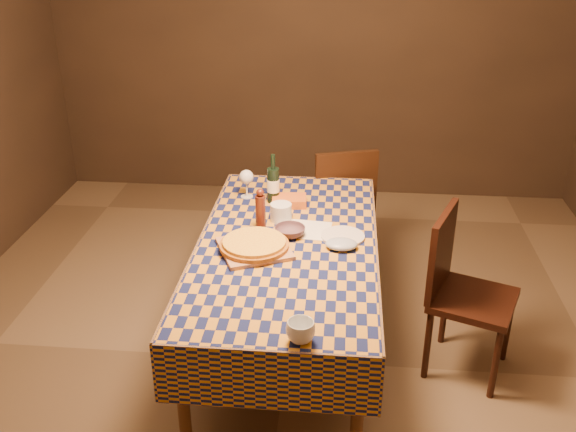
{
  "coord_description": "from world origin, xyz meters",
  "views": [
    {
      "loc": [
        0.28,
        -2.95,
        2.35
      ],
      "look_at": [
        0.0,
        0.05,
        0.9
      ],
      "focal_mm": 40.0,
      "sensor_mm": 36.0,
      "label": 1
    }
  ],
  "objects": [
    {
      "name": "bowl",
      "position": [
        0.01,
        0.08,
        0.8
      ],
      "size": [
        0.19,
        0.19,
        0.05
      ],
      "primitive_type": "imported",
      "rotation": [
        0.0,
        0.0,
        -0.17
      ],
      "color": "#563C48",
      "rests_on": "dining_table"
    },
    {
      "name": "white_plate",
      "position": [
        0.29,
        0.08,
        0.78
      ],
      "size": [
        0.24,
        0.24,
        0.01
      ],
      "primitive_type": "cylinder",
      "rotation": [
        0.0,
        0.0,
        0.02
      ],
      "color": "silver",
      "rests_on": "dining_table"
    },
    {
      "name": "dining_table",
      "position": [
        0.0,
        0.0,
        0.69
      ],
      "size": [
        0.94,
        1.84,
        0.77
      ],
      "color": "brown",
      "rests_on": "ground"
    },
    {
      "name": "tumbler",
      "position": [
        0.13,
        -0.84,
        0.82
      ],
      "size": [
        0.14,
        0.14,
        0.09
      ],
      "primitive_type": "imported",
      "rotation": [
        0.0,
        0.0,
        -0.15
      ],
      "color": "white",
      "rests_on": "dining_table"
    },
    {
      "name": "wine_glass",
      "position": [
        -0.3,
        0.56,
        0.89
      ],
      "size": [
        0.1,
        0.1,
        0.17
      ],
      "color": "silver",
      "rests_on": "dining_table"
    },
    {
      "name": "takeout_container",
      "position": [
        -0.03,
        0.47,
        0.79
      ],
      "size": [
        0.21,
        0.16,
        0.05
      ],
      "primitive_type": "cube",
      "rotation": [
        0.0,
        0.0,
        0.08
      ],
      "color": "#C45919",
      "rests_on": "dining_table"
    },
    {
      "name": "chair_far",
      "position": [
        0.27,
        1.08,
        0.52
      ],
      "size": [
        0.53,
        0.53,
        0.93
      ],
      "color": "black",
      "rests_on": "ground"
    },
    {
      "name": "pizza",
      "position": [
        -0.16,
        -0.1,
        0.81
      ],
      "size": [
        0.37,
        0.37,
        0.04
      ],
      "color": "#975819",
      "rests_on": "cutting_board"
    },
    {
      "name": "pepper_mill",
      "position": [
        -0.16,
        0.16,
        0.88
      ],
      "size": [
        0.06,
        0.06,
        0.23
      ],
      "color": "#481A10",
      "rests_on": "dining_table"
    },
    {
      "name": "deli_tub",
      "position": [
        -0.06,
        0.26,
        0.82
      ],
      "size": [
        0.12,
        0.12,
        0.1
      ],
      "primitive_type": "cylinder",
      "rotation": [
        0.0,
        0.0,
        -0.01
      ],
      "color": "silver",
      "rests_on": "dining_table"
    },
    {
      "name": "chair_right",
      "position": [
        0.93,
        0.06,
        0.52
      ],
      "size": [
        0.55,
        0.55,
        0.93
      ],
      "color": "black",
      "rests_on": "ground"
    },
    {
      "name": "cutting_board",
      "position": [
        -0.16,
        -0.1,
        0.78
      ],
      "size": [
        0.44,
        0.44,
        0.02
      ],
      "primitive_type": "cube",
      "rotation": [
        0.0,
        0.0,
        0.42
      ],
      "color": "#B27953",
      "rests_on": "dining_table"
    },
    {
      "name": "wine_bottle",
      "position": [
        -0.13,
        0.51,
        0.88
      ],
      "size": [
        0.09,
        0.09,
        0.3
      ],
      "color": "black",
      "rests_on": "dining_table"
    },
    {
      "name": "flour_bag",
      "position": [
        0.28,
        -0.04,
        0.79
      ],
      "size": [
        0.18,
        0.15,
        0.05
      ],
      "primitive_type": "ellipsoid",
      "rotation": [
        0.0,
        0.0,
        -0.15
      ],
      "color": "#97A9C2",
      "rests_on": "dining_table"
    },
    {
      "name": "flour_patch",
      "position": [
        0.07,
        0.16,
        0.77
      ],
      "size": [
        0.32,
        0.26,
        0.0
      ],
      "primitive_type": "cube",
      "rotation": [
        0.0,
        0.0,
        -0.1
      ],
      "color": "silver",
      "rests_on": "dining_table"
    },
    {
      "name": "room",
      "position": [
        0.0,
        0.0,
        1.35
      ],
      "size": [
        5.0,
        5.1,
        2.7
      ],
      "color": "brown",
      "rests_on": "ground"
    }
  ]
}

